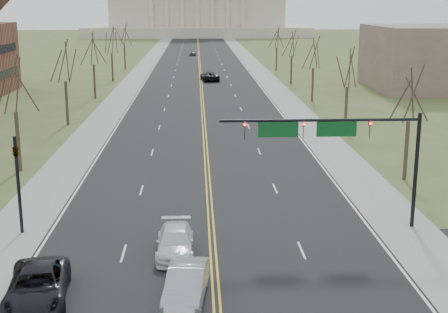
{
  "coord_description": "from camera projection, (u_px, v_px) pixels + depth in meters",
  "views": [
    {
      "loc": [
        -0.86,
        -22.61,
        13.61
      ],
      "look_at": [
        1.07,
        20.1,
        3.0
      ],
      "focal_mm": 50.0,
      "sensor_mm": 36.0,
      "label": 1
    }
  ],
  "objects": [
    {
      "name": "signal_mast",
      "position": [
        335.0,
        137.0,
        37.27
      ],
      "size": [
        12.12,
        0.44,
        7.2
      ],
      "color": "black",
      "rests_on": "ground"
    },
    {
      "name": "car_sb_inner_second",
      "position": [
        175.0,
        242.0,
        34.4
      ],
      "size": [
        2.04,
        4.98,
        1.44
      ],
      "primitive_type": "imported",
      "rotation": [
        0.0,
        0.0,
        0.0
      ],
      "color": "silver",
      "rests_on": "road"
    },
    {
      "name": "tree_l_2",
      "position": [
        93.0,
        50.0,
        88.82
      ],
      "size": [
        3.96,
        3.96,
        9.0
      ],
      "color": "#33261E",
      "rests_on": "ground"
    },
    {
      "name": "edge_line_left",
      "position": [
        153.0,
        68.0,
        131.46
      ],
      "size": [
        0.15,
        380.0,
        0.01
      ],
      "primitive_type": "cube",
      "color": "silver",
      "rests_on": "road"
    },
    {
      "name": "sidewalk_left",
      "position": [
        143.0,
        68.0,
        131.37
      ],
      "size": [
        4.0,
        380.0,
        0.03
      ],
      "primitive_type": "cube",
      "color": "gray",
      "rests_on": "ground"
    },
    {
      "name": "tree_r_0",
      "position": [
        410.0,
        97.0,
        47.61
      ],
      "size": [
        3.74,
        3.74,
        8.5
      ],
      "color": "#33261E",
      "rests_on": "ground"
    },
    {
      "name": "cross_road",
      "position": [
        215.0,
        283.0,
        31.06
      ],
      "size": [
        120.0,
        14.0,
        0.01
      ],
      "primitive_type": "cube",
      "color": "black",
      "rests_on": "ground"
    },
    {
      "name": "car_sb_inner_lead",
      "position": [
        186.0,
        284.0,
        29.08
      ],
      "size": [
        2.26,
        5.12,
        1.63
      ],
      "primitive_type": "imported",
      "rotation": [
        0.0,
        0.0,
        -0.11
      ],
      "color": "#9FA1A7",
      "rests_on": "road"
    },
    {
      "name": "center_line",
      "position": [
        200.0,
        68.0,
        131.89
      ],
      "size": [
        0.42,
        380.0,
        0.01
      ],
      "primitive_type": "cube",
      "color": "gold",
      "rests_on": "road"
    },
    {
      "name": "road",
      "position": [
        200.0,
        68.0,
        131.89
      ],
      "size": [
        20.0,
        380.0,
        0.01
      ],
      "primitive_type": "cube",
      "color": "black",
      "rests_on": "ground"
    },
    {
      "name": "tree_l_0",
      "position": [
        14.0,
        88.0,
        50.04
      ],
      "size": [
        3.96,
        3.96,
        9.0
      ],
      "color": "#33261E",
      "rests_on": "ground"
    },
    {
      "name": "signal_left",
      "position": [
        17.0,
        174.0,
        36.93
      ],
      "size": [
        0.32,
        0.36,
        6.0
      ],
      "color": "black",
      "rests_on": "ground"
    },
    {
      "name": "tree_r_3",
      "position": [
        292.0,
        45.0,
        105.78
      ],
      "size": [
        3.74,
        3.74,
        8.5
      ],
      "color": "#33261E",
      "rests_on": "ground"
    },
    {
      "name": "car_sb_outer_lead",
      "position": [
        37.0,
        286.0,
        28.87
      ],
      "size": [
        3.42,
        6.15,
        1.63
      ],
      "primitive_type": "imported",
      "rotation": [
        0.0,
        0.0,
        0.13
      ],
      "color": "black",
      "rests_on": "road"
    },
    {
      "name": "edge_line_right",
      "position": [
        246.0,
        68.0,
        132.32
      ],
      "size": [
        0.15,
        380.0,
        0.01
      ],
      "primitive_type": "cube",
      "color": "silver",
      "rests_on": "road"
    },
    {
      "name": "capitol",
      "position": [
        197.0,
        1.0,
        264.12
      ],
      "size": [
        90.0,
        60.0,
        50.0
      ],
      "color": "beige",
      "rests_on": "ground"
    },
    {
      "name": "tree_r_4",
      "position": [
        277.0,
        38.0,
        125.18
      ],
      "size": [
        3.74,
        3.74,
        8.5
      ],
      "color": "#33261E",
      "rests_on": "ground"
    },
    {
      "name": "tree_l_4",
      "position": [
        124.0,
        36.0,
        127.61
      ],
      "size": [
        3.96,
        3.96,
        9.0
      ],
      "color": "#33261E",
      "rests_on": "ground"
    },
    {
      "name": "car_far_sb",
      "position": [
        193.0,
        53.0,
        163.2
      ],
      "size": [
        1.72,
        4.19,
        1.42
      ],
      "primitive_type": "imported",
      "rotation": [
        0.0,
        0.0,
        0.01
      ],
      "color": "#515459",
      "rests_on": "road"
    },
    {
      "name": "tree_r_1",
      "position": [
        348.0,
        70.0,
        67.0
      ],
      "size": [
        3.74,
        3.74,
        8.5
      ],
      "color": "#33261E",
      "rests_on": "ground"
    },
    {
      "name": "car_far_nb",
      "position": [
        210.0,
        76.0,
        110.69
      ],
      "size": [
        3.53,
        6.3,
        1.66
      ],
      "primitive_type": "imported",
      "rotation": [
        0.0,
        0.0,
        3.28
      ],
      "color": "black",
      "rests_on": "road"
    },
    {
      "name": "tree_l_3",
      "position": [
        111.0,
        42.0,
        108.21
      ],
      "size": [
        3.96,
        3.96,
        9.0
      ],
      "color": "#33261E",
      "rests_on": "ground"
    },
    {
      "name": "tree_l_1",
      "position": [
        64.0,
        64.0,
        69.43
      ],
      "size": [
        3.96,
        3.96,
        9.0
      ],
      "color": "#33261E",
      "rests_on": "ground"
    },
    {
      "name": "tree_r_2",
      "position": [
        314.0,
        54.0,
        86.39
      ],
      "size": [
        3.74,
        3.74,
        8.5
      ],
      "color": "#33261E",
      "rests_on": "ground"
    },
    {
      "name": "sidewalk_right",
      "position": [
        256.0,
        68.0,
        132.41
      ],
      "size": [
        4.0,
        380.0,
        0.03
      ],
      "primitive_type": "cube",
      "color": "gray",
      "rests_on": "ground"
    }
  ]
}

